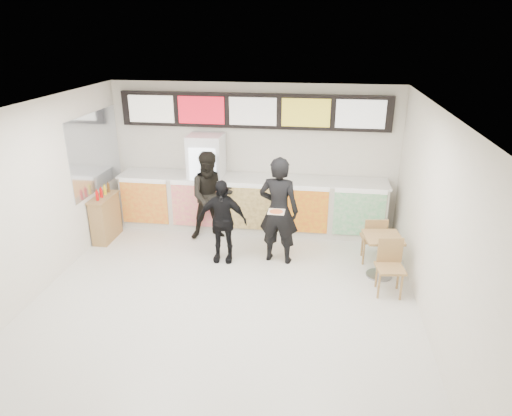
% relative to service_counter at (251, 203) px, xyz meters
% --- Properties ---
extents(floor, '(7.00, 7.00, 0.00)m').
position_rel_service_counter_xyz_m(floor, '(-0.00, -3.09, -0.57)').
color(floor, beige).
rests_on(floor, ground).
extents(ceiling, '(7.00, 7.00, 0.00)m').
position_rel_service_counter_xyz_m(ceiling, '(-0.00, -3.09, 2.43)').
color(ceiling, white).
rests_on(ceiling, wall_back).
extents(wall_back, '(6.00, 0.00, 6.00)m').
position_rel_service_counter_xyz_m(wall_back, '(-0.00, 0.41, 0.93)').
color(wall_back, silver).
rests_on(wall_back, floor).
extents(wall_left, '(0.00, 7.00, 7.00)m').
position_rel_service_counter_xyz_m(wall_left, '(-3.00, -3.09, 0.93)').
color(wall_left, silver).
rests_on(wall_left, floor).
extents(wall_right, '(0.00, 7.00, 7.00)m').
position_rel_service_counter_xyz_m(wall_right, '(3.00, -3.09, 0.93)').
color(wall_right, silver).
rests_on(wall_right, floor).
extents(service_counter, '(5.56, 0.77, 1.14)m').
position_rel_service_counter_xyz_m(service_counter, '(0.00, 0.00, 0.00)').
color(service_counter, silver).
rests_on(service_counter, floor).
extents(menu_board, '(5.50, 0.14, 0.70)m').
position_rel_service_counter_xyz_m(menu_board, '(0.00, 0.32, 1.88)').
color(menu_board, black).
rests_on(menu_board, wall_back).
extents(drinks_fridge, '(0.70, 0.67, 2.00)m').
position_rel_service_counter_xyz_m(drinks_fridge, '(-0.93, 0.02, 0.43)').
color(drinks_fridge, white).
rests_on(drinks_fridge, floor).
extents(mirror_panel, '(0.01, 2.00, 1.50)m').
position_rel_service_counter_xyz_m(mirror_panel, '(-2.99, -0.64, 1.18)').
color(mirror_panel, '#B2B7BF').
rests_on(mirror_panel, wall_left).
extents(customer_main, '(0.79, 0.58, 1.98)m').
position_rel_service_counter_xyz_m(customer_main, '(0.70, -1.34, 0.42)').
color(customer_main, black).
rests_on(customer_main, floor).
extents(customer_left, '(1.05, 0.93, 1.80)m').
position_rel_service_counter_xyz_m(customer_left, '(-0.72, -0.54, 0.33)').
color(customer_left, black).
rests_on(customer_left, floor).
extents(customer_mid, '(0.92, 0.40, 1.55)m').
position_rel_service_counter_xyz_m(customer_mid, '(-0.31, -1.46, 0.20)').
color(customer_mid, black).
rests_on(customer_mid, floor).
extents(pizza_slice, '(0.36, 0.36, 0.02)m').
position_rel_service_counter_xyz_m(pizza_slice, '(0.70, -1.79, 0.58)').
color(pizza_slice, beige).
rests_on(pizza_slice, customer_main).
extents(cafe_table, '(0.69, 1.58, 0.90)m').
position_rel_service_counter_xyz_m(cafe_table, '(2.50, -1.67, -0.05)').
color(cafe_table, '#A2784A').
rests_on(cafe_table, floor).
extents(condiment_ledge, '(0.33, 0.82, 1.09)m').
position_rel_service_counter_xyz_m(condiment_ledge, '(-2.82, -0.91, -0.11)').
color(condiment_ledge, '#A2784A').
rests_on(condiment_ledge, floor).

